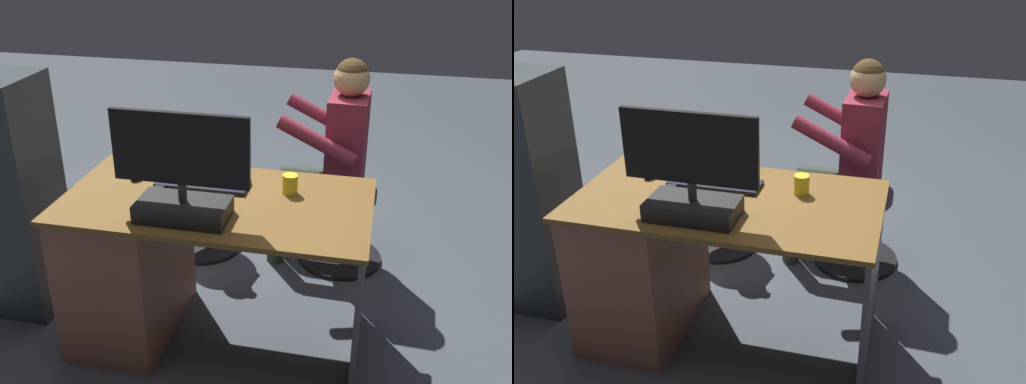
# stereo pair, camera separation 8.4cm
# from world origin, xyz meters

# --- Properties ---
(ground_plane) EXTENTS (10.00, 10.00, 0.00)m
(ground_plane) POSITION_xyz_m (0.00, 0.00, 0.00)
(ground_plane) COLOR #424951
(desk) EXTENTS (1.33, 0.72, 0.75)m
(desk) POSITION_xyz_m (0.35, 0.38, 0.40)
(desk) COLOR brown
(desk) RESTS_ON ground_plane
(monitor) EXTENTS (0.55, 0.20, 0.44)m
(monitor) POSITION_xyz_m (0.08, 0.57, 0.90)
(monitor) COLOR black
(monitor) RESTS_ON desk
(keyboard) EXTENTS (0.42, 0.14, 0.02)m
(keyboard) POSITION_xyz_m (0.09, 0.27, 0.76)
(keyboard) COLOR black
(keyboard) RESTS_ON desk
(computer_mouse) EXTENTS (0.06, 0.10, 0.04)m
(computer_mouse) POSITION_xyz_m (0.42, 0.25, 0.77)
(computer_mouse) COLOR #2F2D32
(computer_mouse) RESTS_ON desk
(cup) EXTENTS (0.07, 0.07, 0.09)m
(cup) POSITION_xyz_m (-0.30, 0.26, 0.79)
(cup) COLOR yellow
(cup) RESTS_ON desk
(tv_remote) EXTENTS (0.05, 0.15, 0.02)m
(tv_remote) POSITION_xyz_m (0.27, 0.37, 0.76)
(tv_remote) COLOR black
(tv_remote) RESTS_ON desk
(office_chair_teddy) EXTENTS (0.47, 0.47, 0.46)m
(office_chair_teddy) POSITION_xyz_m (0.33, -0.43, 0.26)
(office_chair_teddy) COLOR black
(office_chair_teddy) RESTS_ON ground_plane
(teddy_bear) EXTENTS (0.26, 0.27, 0.37)m
(teddy_bear) POSITION_xyz_m (0.33, -0.44, 0.62)
(teddy_bear) COLOR #9B7C4A
(teddy_bear) RESTS_ON office_chair_teddy
(visitor_chair) EXTENTS (0.49, 0.49, 0.46)m
(visitor_chair) POSITION_xyz_m (-0.49, -0.46, 0.25)
(visitor_chair) COLOR black
(visitor_chair) RESTS_ON ground_plane
(person) EXTENTS (0.53, 0.49, 1.19)m
(person) POSITION_xyz_m (-0.41, -0.46, 0.70)
(person) COLOR maroon
(person) RESTS_ON ground_plane
(equipment_rack) EXTENTS (0.44, 0.36, 1.21)m
(equipment_rack) POSITION_xyz_m (1.09, 0.31, 0.61)
(equipment_rack) COLOR #2C3437
(equipment_rack) RESTS_ON ground_plane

